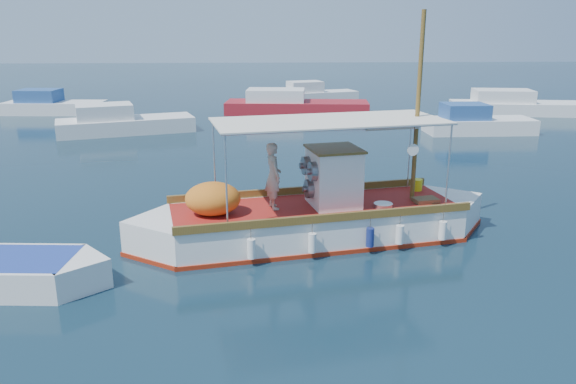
{
  "coord_description": "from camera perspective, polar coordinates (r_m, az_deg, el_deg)",
  "views": [
    {
      "loc": [
        -1.21,
        -13.66,
        5.53
      ],
      "look_at": [
        -0.53,
        0.0,
        1.51
      ],
      "focal_mm": 35.0,
      "sensor_mm": 36.0,
      "label": 1
    }
  ],
  "objects": [
    {
      "name": "ground",
      "position": [
        14.79,
        2.05,
        -5.58
      ],
      "size": [
        160.0,
        160.0,
        0.0
      ],
      "primitive_type": "plane",
      "color": "black",
      "rests_on": "ground"
    },
    {
      "name": "fishing_caique",
      "position": [
        15.17,
        2.54,
        -2.81
      ],
      "size": [
        9.93,
        4.14,
        6.18
      ],
      "rotation": [
        0.0,
        0.0,
        0.2
      ],
      "color": "white",
      "rests_on": "ground"
    },
    {
      "name": "bg_boat_nw",
      "position": [
        31.93,
        -16.53,
        6.64
      ],
      "size": [
        7.54,
        4.53,
        1.8
      ],
      "rotation": [
        0.0,
        0.0,
        0.32
      ],
      "color": "silver",
      "rests_on": "ground"
    },
    {
      "name": "bg_boat_n",
      "position": [
        37.81,
        0.46,
        8.74
      ],
      "size": [
        9.63,
        3.71,
        1.8
      ],
      "rotation": [
        0.0,
        0.0,
        -0.1
      ],
      "color": "maroon",
      "rests_on": "ground"
    },
    {
      "name": "bg_boat_ne",
      "position": [
        32.25,
        18.55,
        6.56
      ],
      "size": [
        5.74,
        2.28,
        1.8
      ],
      "rotation": [
        0.0,
        0.0,
        0.01
      ],
      "color": "silver",
      "rests_on": "ground"
    },
    {
      "name": "bg_boat_e",
      "position": [
        40.4,
        22.37,
        8.01
      ],
      "size": [
        9.43,
        3.85,
        1.8
      ],
      "rotation": [
        0.0,
        0.0,
        -0.14
      ],
      "color": "silver",
      "rests_on": "ground"
    },
    {
      "name": "bg_boat_far_w",
      "position": [
        40.79,
        -22.88,
        8.03
      ],
      "size": [
        6.57,
        2.75,
        1.8
      ],
      "rotation": [
        0.0,
        0.0,
        -0.07
      ],
      "color": "silver",
      "rests_on": "ground"
    },
    {
      "name": "bg_boat_far_n",
      "position": [
        43.66,
        2.65,
        9.75
      ],
      "size": [
        6.56,
        3.7,
        1.8
      ],
      "rotation": [
        0.0,
        0.0,
        0.29
      ],
      "color": "silver",
      "rests_on": "ground"
    }
  ]
}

